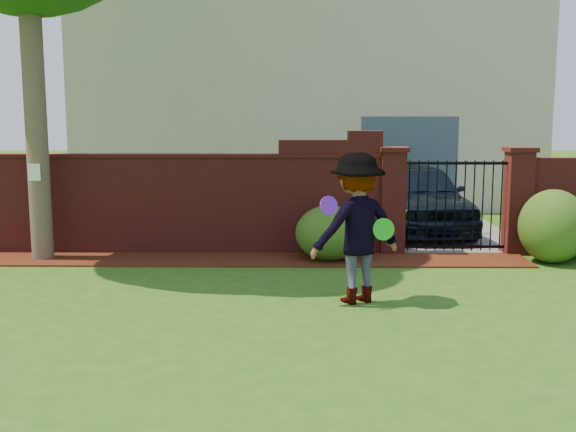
{
  "coord_description": "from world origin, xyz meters",
  "views": [
    {
      "loc": [
        0.72,
        -7.85,
        2.42
      ],
      "look_at": [
        0.6,
        1.4,
        1.05
      ],
      "focal_mm": 42.3,
      "sensor_mm": 36.0,
      "label": 1
    }
  ],
  "objects_px": {
    "man": "(358,229)",
    "frisbee_purple": "(329,205)",
    "car": "(420,198)",
    "frisbee_green": "(383,229)"
  },
  "relations": [
    {
      "from": "car",
      "to": "frisbee_green",
      "type": "distance_m",
      "value": 5.6
    },
    {
      "from": "frisbee_purple",
      "to": "frisbee_green",
      "type": "distance_m",
      "value": 0.83
    },
    {
      "from": "car",
      "to": "man",
      "type": "xyz_separation_m",
      "value": [
        -1.76,
        -5.35,
        0.25
      ]
    },
    {
      "from": "car",
      "to": "man",
      "type": "distance_m",
      "value": 5.63
    },
    {
      "from": "man",
      "to": "frisbee_purple",
      "type": "xyz_separation_m",
      "value": [
        -0.39,
        -0.3,
        0.34
      ]
    },
    {
      "from": "man",
      "to": "frisbee_green",
      "type": "relative_size",
      "value": 6.77
    },
    {
      "from": "car",
      "to": "frisbee_purple",
      "type": "distance_m",
      "value": 6.08
    },
    {
      "from": "car",
      "to": "frisbee_purple",
      "type": "relative_size",
      "value": 17.84
    },
    {
      "from": "car",
      "to": "frisbee_purple",
      "type": "bearing_deg",
      "value": -115.64
    },
    {
      "from": "frisbee_purple",
      "to": "frisbee_green",
      "type": "relative_size",
      "value": 0.83
    }
  ]
}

